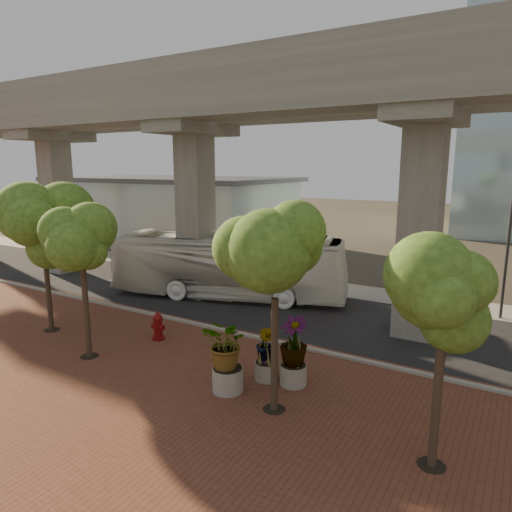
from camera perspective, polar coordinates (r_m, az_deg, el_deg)
The scene contains 18 objects.
ground at distance 21.77m, azimuth 2.04°, elevation -8.57°, with size 160.00×160.00×0.00m, color #332E25.
brick_plaza at distance 15.82m, azimuth -12.74°, elevation -16.71°, with size 70.00×13.00×0.06m, color brown.
asphalt_road at distance 23.44m, azimuth 4.42°, elevation -7.08°, with size 90.00×8.00×0.04m, color black.
curb_strip at distance 20.13m, azimuth -0.75°, elevation -10.01°, with size 70.00×0.25×0.16m, color gray.
far_sidewalk at distance 28.27m, azimuth 9.42°, elevation -3.98°, with size 90.00×3.00×0.06m, color gray.
transit_viaduct at distance 22.26m, azimuth 4.71°, elevation 10.97°, with size 72.00×5.60×12.40m.
station_pavilion at distance 45.41m, azimuth -10.43°, elevation 5.79°, with size 23.00×13.00×6.30m.
transit_bus at distance 25.67m, azimuth -3.48°, elevation -1.24°, with size 3.10×13.21×3.68m, color silver.
fire_hydrant at distance 20.11m, azimuth -12.15°, elevation -8.60°, with size 0.60×0.54×1.20m.
planter_front at distance 15.11m, azimuth -3.60°, elevation -11.32°, with size 2.27×2.27×2.50m.
planter_right at distance 15.58m, azimuth 4.74°, elevation -10.93°, with size 2.23×2.23×2.38m.
planter_left at distance 15.96m, azimuth 1.32°, elevation -11.26°, with size 1.80×1.80×1.99m.
street_tree_far_west at distance 21.85m, azimuth -25.10°, elevation 2.84°, with size 4.11×4.11×6.42m.
street_tree_near_west at distance 18.14m, azimuth -21.01°, elevation 1.47°, with size 3.01×3.01×5.87m.
street_tree_near_east at distance 13.04m, azimuth 2.43°, elevation -0.67°, with size 3.81×3.81×6.38m.
street_tree_far_east at distance 11.43m, azimuth 22.53°, elevation -5.66°, with size 3.28×3.28×5.67m.
streetlamp_west at distance 32.50m, azimuth -8.71°, elevation 7.02°, with size 0.43×1.26×8.68m.
streetlamp_east at distance 24.46m, azimuth 29.20°, elevation 3.58°, with size 0.40×1.17×8.09m.
Camera 1 is at (9.86, -17.96, 7.36)m, focal length 32.00 mm.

